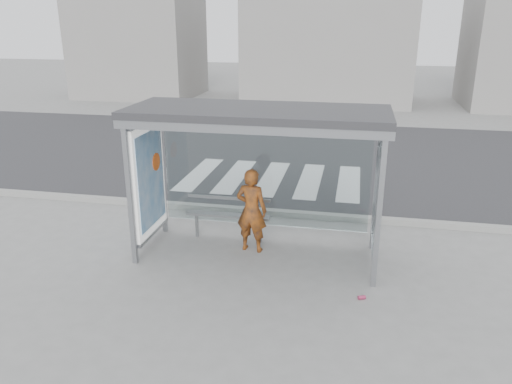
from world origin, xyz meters
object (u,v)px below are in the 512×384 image
(person, at_px, (252,210))
(soda_can, at_px, (362,297))
(bus_shelter, at_px, (236,145))
(bench, at_px, (228,215))

(person, xyz_separation_m, soda_can, (1.97, -1.34, -0.74))
(person, bearing_deg, soda_can, 153.56)
(bus_shelter, bearing_deg, soda_can, -28.73)
(soda_can, bearing_deg, bus_shelter, 151.27)
(bus_shelter, height_order, soda_can, bus_shelter)
(person, distance_m, soda_can, 2.49)
(bench, xyz_separation_m, soda_can, (2.51, -1.73, -0.46))
(bus_shelter, distance_m, soda_can, 3.18)
(bus_shelter, bearing_deg, person, 29.53)
(bench, bearing_deg, soda_can, -34.60)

